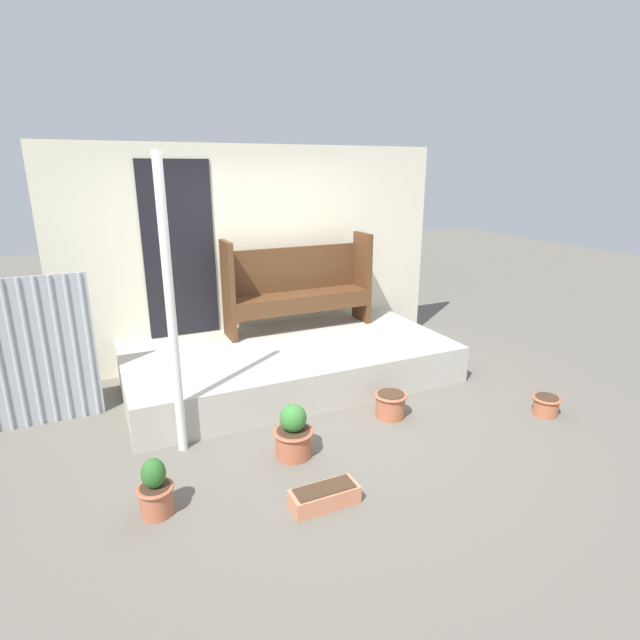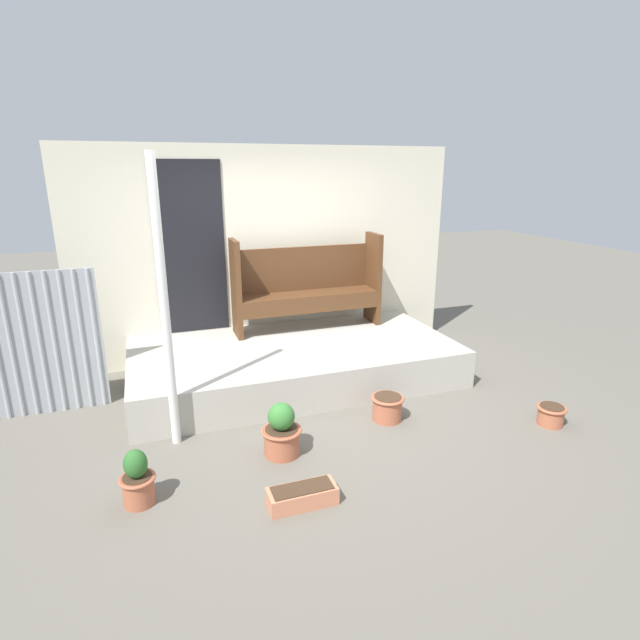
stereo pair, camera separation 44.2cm
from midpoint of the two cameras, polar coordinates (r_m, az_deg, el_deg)
ground_plane at (r=4.99m, az=1.39°, el=-10.88°), size 24.00×24.00×0.00m
porch_slab at (r=5.71m, az=-0.71°, el=-4.84°), size 3.58×1.80×0.42m
house_wall at (r=6.26m, az=-3.90°, el=7.52°), size 4.78×0.08×2.60m
support_post at (r=4.20m, az=-14.51°, el=1.23°), size 0.08×0.08×2.46m
bench at (r=6.10m, az=0.54°, el=4.25°), size 1.81×0.40×1.14m
flower_pot_left at (r=3.90m, az=-16.99°, el=-17.22°), size 0.26×0.26×0.43m
flower_pot_middle at (r=4.28m, az=-1.39°, el=-12.79°), size 0.34×0.34×0.47m
flower_pot_right at (r=4.93m, az=10.30°, el=-9.77°), size 0.32×0.32×0.25m
flower_pot_far_right at (r=5.35m, az=27.12°, el=-9.61°), size 0.27×0.27×0.19m
planter_box_rect at (r=3.80m, az=1.49°, el=-19.54°), size 0.50×0.20×0.14m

